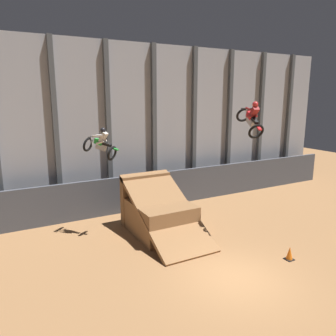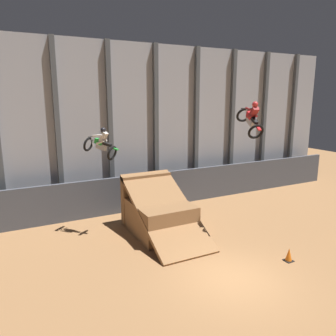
{
  "view_description": "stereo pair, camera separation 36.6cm",
  "coord_description": "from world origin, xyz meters",
  "views": [
    {
      "loc": [
        -7.71,
        -8.76,
        6.82
      ],
      "look_at": [
        -0.15,
        5.26,
        3.36
      ],
      "focal_mm": 35.0,
      "sensor_mm": 36.0,
      "label": 1
    },
    {
      "loc": [
        -7.39,
        -8.93,
        6.82
      ],
      "look_at": [
        -0.15,
        5.26,
        3.36
      ],
      "focal_mm": 35.0,
      "sensor_mm": 36.0,
      "label": 2
    }
  ],
  "objects": [
    {
      "name": "ground_plane",
      "position": [
        0.0,
        0.0,
        0.0
      ],
      "size": [
        60.0,
        60.0,
        0.0
      ],
      "primitive_type": "plane",
      "color": "#996B42"
    },
    {
      "name": "traffic_cone_near_ramp",
      "position": [
        2.97,
        0.1,
        0.28
      ],
      "size": [
        0.36,
        0.36,
        0.58
      ],
      "color": "black",
      "rests_on": "ground_plane"
    },
    {
      "name": "dirt_ramp",
      "position": [
        -0.58,
        5.62,
        0.98
      ],
      "size": [
        2.8,
        5.3,
        2.88
      ],
      "color": "olive",
      "rests_on": "ground_plane"
    },
    {
      "name": "arena_back_wall",
      "position": [
        -0.0,
        10.42,
        5.03
      ],
      "size": [
        32.0,
        0.4,
        10.07
      ],
      "color": "#A3A8B2",
      "rests_on": "ground_plane"
    },
    {
      "name": "rider_bike_right_air",
      "position": [
        2.65,
        2.55,
        5.86
      ],
      "size": [
        1.11,
        1.89,
        1.69
      ],
      "rotation": [
        0.49,
        0.0,
        -0.24
      ],
      "color": "black"
    },
    {
      "name": "lower_barrier",
      "position": [
        0.0,
        9.04,
        1.1
      ],
      "size": [
        31.36,
        0.2,
        2.2
      ],
      "color": "#474C56",
      "rests_on": "ground_plane"
    },
    {
      "name": "rider_bike_left_air",
      "position": [
        -3.13,
        6.57,
        4.58
      ],
      "size": [
        1.62,
        1.73,
        1.62
      ],
      "rotation": [
        0.26,
        0.0,
        0.7
      ],
      "color": "black"
    }
  ]
}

